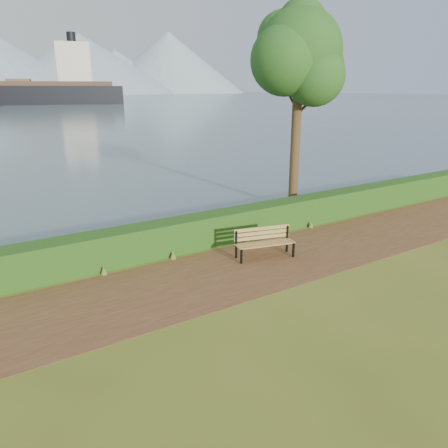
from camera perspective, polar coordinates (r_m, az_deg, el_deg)
ground at (r=12.06m, az=2.45°, el=-6.56°), size 140.00×140.00×0.00m
path at (r=12.28m, az=1.64°, el=-6.07°), size 40.00×3.40×0.01m
hedge at (r=13.93m, az=-3.72°, el=-1.03°), size 32.00×0.85×1.00m
bench at (r=13.13m, az=5.24°, el=-2.15°), size 1.86×0.95×0.90m
tree at (r=18.17m, az=9.83°, el=20.83°), size 4.22×3.49×8.16m
cargo_ship at (r=152.18m, az=-27.22°, el=14.99°), size 77.35×30.52×23.29m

